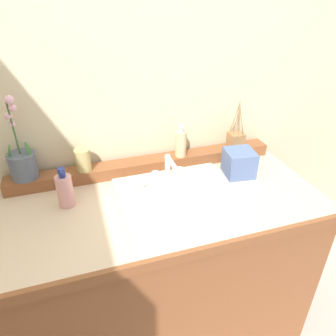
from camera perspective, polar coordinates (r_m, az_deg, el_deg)
name	(u,v)px	position (r m, az deg, el deg)	size (l,w,h in m)	color
floor	(164,328)	(1.99, -0.78, -26.90)	(3.26, 3.80, 0.10)	beige
wall_back	(133,49)	(1.51, -6.27, 20.52)	(3.26, 0.20, 2.74)	beige
vanity_cabinet	(163,269)	(1.61, -0.90, -17.80)	(1.34, 0.64, 0.84)	brown
back_ledge	(147,165)	(1.52, -3.88, 0.59)	(1.27, 0.09, 0.06)	brown
sink_basin	(179,204)	(1.28, 2.01, -6.42)	(0.46, 0.39, 0.29)	white
soap_bar	(140,183)	(1.32, -4.98, -2.76)	(0.07, 0.04, 0.02)	#ECE4C7
potted_plant	(22,161)	(1.47, -24.79, 1.12)	(0.11, 0.11, 0.36)	slate
soap_dispenser	(181,143)	(1.51, 2.31, 4.54)	(0.05, 0.06, 0.16)	#D8BB8A
tumbler_cup	(83,160)	(1.45, -15.05, 1.40)	(0.07, 0.07, 0.10)	tan
reed_diffuser	(236,140)	(1.64, 12.10, 5.01)	(0.07, 0.09, 0.25)	#9E7045
lotion_bottle	(65,190)	(1.33, -18.05, -3.78)	(0.07, 0.07, 0.17)	#DA9799
tissue_box	(239,163)	(1.51, 12.68, 0.92)	(0.13, 0.13, 0.12)	#536B9E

